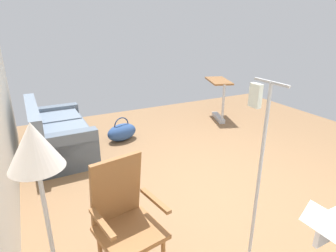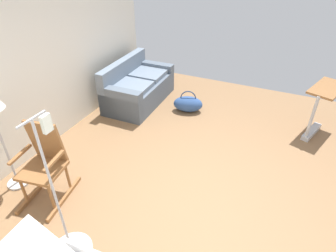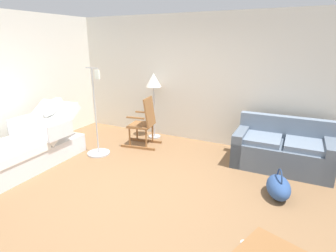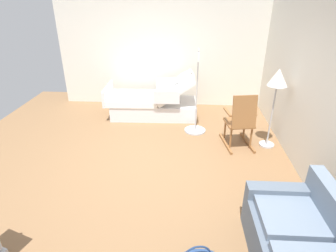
{
  "view_description": "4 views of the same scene",
  "coord_description": "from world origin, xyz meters",
  "px_view_note": "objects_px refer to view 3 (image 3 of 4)",
  "views": [
    {
      "loc": [
        -2.59,
        2.15,
        2.04
      ],
      "look_at": [
        0.24,
        0.72,
        0.85
      ],
      "focal_mm": 30.31,
      "sensor_mm": 36.0,
      "label": 1
    },
    {
      "loc": [
        -2.59,
        -0.89,
        2.82
      ],
      "look_at": [
        0.15,
        0.36,
        0.85
      ],
      "focal_mm": 30.56,
      "sensor_mm": 36.0,
      "label": 2
    },
    {
      "loc": [
        2.1,
        -2.96,
        2.14
      ],
      "look_at": [
        0.25,
        0.71,
        0.84
      ],
      "focal_mm": 28.69,
      "sensor_mm": 36.0,
      "label": 3
    },
    {
      "loc": [
        3.9,
        0.62,
        2.64
      ],
      "look_at": [
        -0.22,
        0.33,
        0.64
      ],
      "focal_mm": 29.7,
      "sensor_mm": 36.0,
      "label": 4
    }
  ],
  "objects_px": {
    "hospital_bed": "(28,149)",
    "rocking_chair": "(144,123)",
    "couch": "(282,150)",
    "iv_pole": "(98,142)",
    "duffel_bag": "(278,187)",
    "floor_lamp": "(154,85)"
  },
  "relations": [
    {
      "from": "hospital_bed",
      "to": "rocking_chair",
      "type": "bearing_deg",
      "value": 52.5
    },
    {
      "from": "rocking_chair",
      "to": "floor_lamp",
      "type": "relative_size",
      "value": 0.71
    },
    {
      "from": "floor_lamp",
      "to": "iv_pole",
      "type": "bearing_deg",
      "value": -110.17
    },
    {
      "from": "floor_lamp",
      "to": "duffel_bag",
      "type": "height_order",
      "value": "floor_lamp"
    },
    {
      "from": "couch",
      "to": "rocking_chair",
      "type": "height_order",
      "value": "rocking_chair"
    },
    {
      "from": "hospital_bed",
      "to": "duffel_bag",
      "type": "bearing_deg",
      "value": 12.52
    },
    {
      "from": "rocking_chair",
      "to": "floor_lamp",
      "type": "xyz_separation_m",
      "value": [
        -0.08,
        0.56,
        0.72
      ]
    },
    {
      "from": "hospital_bed",
      "to": "iv_pole",
      "type": "xyz_separation_m",
      "value": [
        0.77,
        0.96,
        -0.06
      ]
    },
    {
      "from": "hospital_bed",
      "to": "floor_lamp",
      "type": "xyz_separation_m",
      "value": [
        1.27,
        2.31,
        0.92
      ]
    },
    {
      "from": "hospital_bed",
      "to": "rocking_chair",
      "type": "xyz_separation_m",
      "value": [
        1.35,
        1.76,
        0.19
      ]
    },
    {
      "from": "hospital_bed",
      "to": "iv_pole",
      "type": "relative_size",
      "value": 1.24
    },
    {
      "from": "iv_pole",
      "to": "rocking_chair",
      "type": "bearing_deg",
      "value": 54.29
    },
    {
      "from": "hospital_bed",
      "to": "iv_pole",
      "type": "distance_m",
      "value": 1.23
    },
    {
      "from": "floor_lamp",
      "to": "duffel_bag",
      "type": "xyz_separation_m",
      "value": [
        2.83,
        -1.4,
        -1.07
      ]
    },
    {
      "from": "iv_pole",
      "to": "hospital_bed",
      "type": "bearing_deg",
      "value": -128.94
    },
    {
      "from": "couch",
      "to": "iv_pole",
      "type": "distance_m",
      "value": 3.42
    },
    {
      "from": "rocking_chair",
      "to": "duffel_bag",
      "type": "distance_m",
      "value": 2.9
    },
    {
      "from": "couch",
      "to": "iv_pole",
      "type": "relative_size",
      "value": 0.96
    },
    {
      "from": "hospital_bed",
      "to": "duffel_bag",
      "type": "xyz_separation_m",
      "value": [
        4.1,
        0.91,
        -0.16
      ]
    },
    {
      "from": "floor_lamp",
      "to": "iv_pole",
      "type": "distance_m",
      "value": 1.75
    },
    {
      "from": "hospital_bed",
      "to": "duffel_bag",
      "type": "distance_m",
      "value": 4.2
    },
    {
      "from": "rocking_chair",
      "to": "duffel_bag",
      "type": "relative_size",
      "value": 1.68
    }
  ]
}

